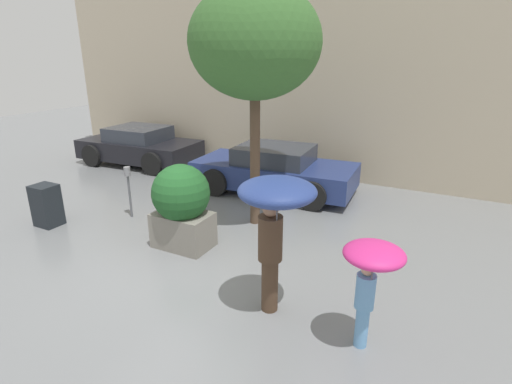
# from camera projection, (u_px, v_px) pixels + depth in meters

# --- Properties ---
(ground_plane) EXTENTS (40.00, 40.00, 0.00)m
(ground_plane) POSITION_uv_depth(u_px,v_px,m) (171.00, 270.00, 6.85)
(ground_plane) COLOR slate
(building_facade) EXTENTS (18.00, 0.30, 6.00)m
(building_facade) POSITION_uv_depth(u_px,v_px,m) (310.00, 72.00, 11.31)
(building_facade) COLOR #B7A88E
(building_facade) RESTS_ON ground
(planter_box) EXTENTS (1.08, 1.08, 1.62)m
(planter_box) POSITION_uv_depth(u_px,v_px,m) (182.00, 204.00, 7.42)
(planter_box) COLOR gray
(planter_box) RESTS_ON ground
(person_adult) EXTENTS (1.02, 1.02, 2.02)m
(person_adult) POSITION_uv_depth(u_px,v_px,m) (275.00, 209.00, 5.18)
(person_adult) COLOR #473323
(person_adult) RESTS_ON ground
(person_child) EXTENTS (0.71, 0.71, 1.46)m
(person_child) POSITION_uv_depth(u_px,v_px,m) (371.00, 268.00, 4.63)
(person_child) COLOR #669ED1
(person_child) RESTS_ON ground
(parked_car_near) EXTENTS (4.30, 2.25, 1.24)m
(parked_car_near) POSITION_uv_depth(u_px,v_px,m) (274.00, 170.00, 10.54)
(parked_car_near) COLOR navy
(parked_car_near) RESTS_ON ground
(parked_car_far) EXTENTS (4.02, 2.20, 1.24)m
(parked_car_far) POSITION_uv_depth(u_px,v_px,m) (140.00, 146.00, 13.23)
(parked_car_far) COLOR black
(parked_car_far) RESTS_ON ground
(street_tree) EXTENTS (2.55, 2.55, 4.79)m
(street_tree) POSITION_uv_depth(u_px,v_px,m) (255.00, 43.00, 7.55)
(street_tree) COLOR brown
(street_tree) RESTS_ON ground
(parking_meter) EXTENTS (0.14, 0.14, 1.17)m
(parking_meter) POSITION_uv_depth(u_px,v_px,m) (128.00, 181.00, 8.79)
(parking_meter) COLOR #595B60
(parking_meter) RESTS_ON ground
(newspaper_box) EXTENTS (0.50, 0.44, 0.90)m
(newspaper_box) POSITION_uv_depth(u_px,v_px,m) (47.00, 205.00, 8.50)
(newspaper_box) COLOR #1E2328
(newspaper_box) RESTS_ON ground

